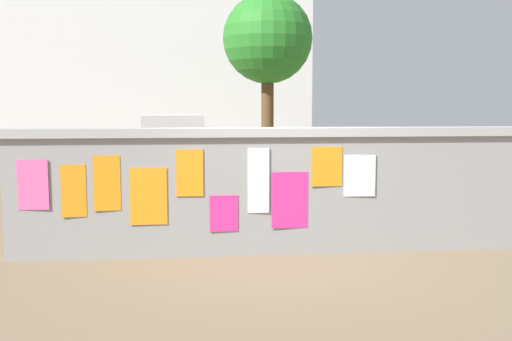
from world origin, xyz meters
The scene contains 9 objects.
ground centered at (0.00, 8.00, 0.00)m, with size 60.00×60.00×0.00m, color #7A664C.
poster_wall centered at (-0.01, 0.00, 0.89)m, with size 7.40×0.42×1.74m.
auto_rickshaw_truck centered at (-0.59, 4.16, 0.90)m, with size 3.70×1.77×1.85m.
motorcycle centered at (2.28, 1.99, 0.46)m, with size 1.90×0.56×0.87m.
bicycle_near centered at (-1.11, 1.07, 0.36)m, with size 1.71×0.44×0.95m.
bicycle_far centered at (2.79, 4.46, 0.36)m, with size 1.67×0.54×0.95m.
person_walking centered at (-2.85, 1.96, 0.99)m, with size 0.48×0.48×1.62m.
tree_roadside centered at (1.08, 9.77, 3.98)m, with size 2.69×2.69×5.38m.
building_background centered at (-2.84, 16.58, 3.95)m, with size 12.73×4.76×7.86m.
Camera 1 is at (-1.08, -7.89, 2.04)m, focal length 40.87 mm.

